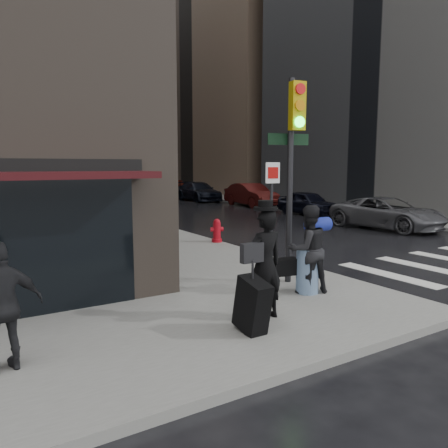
{
  "coord_description": "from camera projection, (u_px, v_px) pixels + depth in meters",
  "views": [
    {
      "loc": [
        -5.93,
        -6.13,
        2.81
      ],
      "look_at": [
        -0.0,
        3.43,
        1.3
      ],
      "focal_mm": 35.0,
      "sensor_mm": 36.0,
      "label": 1
    }
  ],
  "objects": [
    {
      "name": "sidewalk_right",
      "position": [
        213.0,
        197.0,
        38.42
      ],
      "size": [
        3.0,
        50.0,
        0.15
      ],
      "primitive_type": "cube",
      "color": "slate",
      "rests_on": "ground"
    },
    {
      "name": "man_overcoat",
      "position": [
        262.0,
        271.0,
        7.42
      ],
      "size": [
        1.09,
        1.05,
        2.11
      ],
      "rotation": [
        0.0,
        0.0,
        3.14
      ],
      "color": "black",
      "rests_on": "ground"
    },
    {
      "name": "traffic_light",
      "position": [
        291.0,
        153.0,
        9.59
      ],
      "size": [
        1.12,
        0.59,
        4.55
      ],
      "rotation": [
        0.0,
        0.0,
        -0.18
      ],
      "color": "black",
      "rests_on": "ground"
    },
    {
      "name": "parked_car_1",
      "position": [
        308.0,
        203.0,
        24.95
      ],
      "size": [
        1.64,
        4.04,
        1.37
      ],
      "primitive_type": "imported",
      "rotation": [
        0.0,
        0.0,
        0.01
      ],
      "color": "black",
      "rests_on": "ground"
    },
    {
      "name": "man_jeans",
      "position": [
        307.0,
        249.0,
        9.09
      ],
      "size": [
        1.3,
        0.89,
        1.85
      ],
      "rotation": [
        0.0,
        0.0,
        2.95
      ],
      "color": "black",
      "rests_on": "ground"
    },
    {
      "name": "man_greycoat",
      "position": [
        3.0,
        307.0,
        5.61
      ],
      "size": [
        1.06,
        0.58,
        1.72
      ],
      "rotation": [
        0.0,
        0.0,
        3.31
      ],
      "color": "black",
      "rests_on": "ground"
    },
    {
      "name": "parked_car_5",
      "position": [
        143.0,
        186.0,
        45.04
      ],
      "size": [
        1.53,
        4.17,
        1.36
      ],
      "primitive_type": "imported",
      "rotation": [
        0.0,
        0.0,
        -0.02
      ],
      "color": "black",
      "rests_on": "ground"
    },
    {
      "name": "parked_car_0",
      "position": [
        387.0,
        213.0,
        19.43
      ],
      "size": [
        2.81,
        5.27,
        1.41
      ],
      "primitive_type": "imported",
      "rotation": [
        0.0,
        0.0,
        0.1
      ],
      "color": "#535459",
      "rests_on": "ground"
    },
    {
      "name": "fire_hydrant",
      "position": [
        217.0,
        232.0,
        15.25
      ],
      "size": [
        0.48,
        0.36,
        0.82
      ],
      "rotation": [
        0.0,
        0.0,
        -0.33
      ],
      "color": "#B00A17",
      "rests_on": "ground"
    },
    {
      "name": "parked_car_4",
      "position": [
        175.0,
        187.0,
        40.34
      ],
      "size": [
        2.34,
        4.93,
        1.63
      ],
      "primitive_type": "imported",
      "rotation": [
        0.0,
        0.0,
        -0.09
      ],
      "color": "#42130D",
      "rests_on": "ground"
    },
    {
      "name": "ground",
      "position": [
        315.0,
        309.0,
        8.63
      ],
      "size": [
        140.0,
        140.0,
        0.0
      ],
      "primitive_type": "plane",
      "color": "black",
      "rests_on": "ground"
    },
    {
      "name": "sidewalk_left",
      "position": [
        51.0,
        204.0,
        31.36
      ],
      "size": [
        4.0,
        50.0,
        0.15
      ],
      "primitive_type": "cube",
      "color": "slate",
      "rests_on": "ground"
    },
    {
      "name": "parked_car_2",
      "position": [
        251.0,
        195.0,
        30.18
      ],
      "size": [
        1.93,
        4.9,
        1.59
      ],
      "primitive_type": "imported",
      "rotation": [
        0.0,
        0.0,
        -0.05
      ],
      "color": "#420F0D",
      "rests_on": "ground"
    },
    {
      "name": "bldg_distant",
      "position": [
        26.0,
        88.0,
        75.32
      ],
      "size": [
        40.0,
        12.0,
        32.0
      ],
      "primitive_type": "cube",
      "color": "slate",
      "rests_on": "ground"
    },
    {
      "name": "parked_car_3",
      "position": [
        199.0,
        191.0,
        34.84
      ],
      "size": [
        2.33,
        5.26,
        1.5
      ],
      "primitive_type": "imported",
      "rotation": [
        0.0,
        0.0,
        -0.04
      ],
      "color": "black",
      "rests_on": "ground"
    },
    {
      "name": "bldg_right_mid",
      "position": [
        272.0,
        21.0,
        49.16
      ],
      "size": [
        22.0,
        22.0,
        38.0
      ],
      "primitive_type": "cube",
      "color": "#846851",
      "rests_on": "ground"
    },
    {
      "name": "bldg_right_far",
      "position": [
        182.0,
        104.0,
        69.4
      ],
      "size": [
        22.0,
        20.0,
        25.0
      ],
      "primitive_type": "cube",
      "color": "slate",
      "rests_on": "ground"
    }
  ]
}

